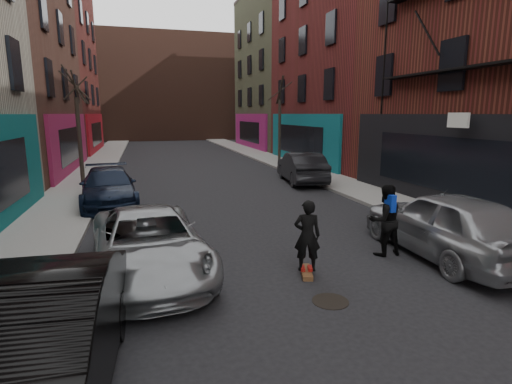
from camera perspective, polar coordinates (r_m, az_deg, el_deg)
sidewalk_left at (r=33.54m, az=-20.91°, el=4.49°), size 2.50×84.00×0.13m
sidewalk_right at (r=34.71m, az=0.17°, el=5.42°), size 2.50×84.00×0.13m
buildings_right at (r=25.86m, az=26.58°, el=20.00°), size 12.00×56.00×16.00m
building_far at (r=59.41m, az=-13.00°, el=14.20°), size 40.00×10.00×14.00m
tree_left_far at (r=21.43m, az=-24.12°, el=9.82°), size 2.00×2.00×6.50m
tree_right_far at (r=28.80m, az=3.41°, el=11.13°), size 2.00×2.00×6.80m
parked_left_mid at (r=5.58m, az=-29.72°, el=-19.35°), size 2.00×5.04×1.63m
parked_left_far at (r=9.19m, az=-15.02°, el=-7.05°), size 2.80×5.27×1.41m
parked_left_end at (r=16.47m, az=-20.33°, el=0.66°), size 2.47×5.12×1.44m
parked_right_far at (r=10.94m, az=25.57°, el=-4.09°), size 2.12×5.02×1.69m
parked_right_end at (r=20.78m, az=6.51°, el=3.52°), size 2.31×4.98×1.58m
skateboard at (r=9.11m, az=7.19°, el=-11.28°), size 0.45×0.83×0.10m
skateboarder at (r=8.83m, az=7.32°, el=-6.19°), size 0.67×0.54×1.59m
pedestrian at (r=10.49m, az=17.92°, el=-3.81°), size 0.88×0.69×1.80m
manhole at (r=7.99m, az=10.57°, el=-15.08°), size 0.74×0.74×0.01m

